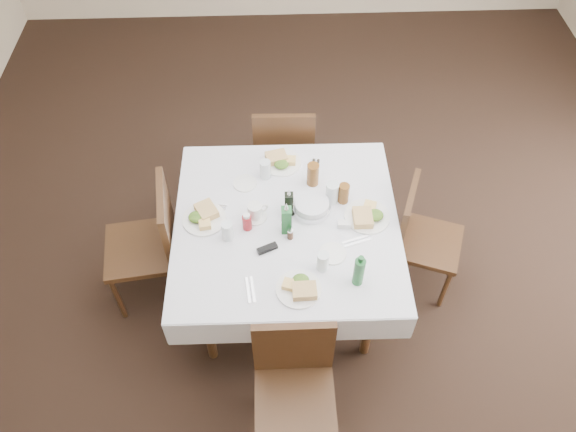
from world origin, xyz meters
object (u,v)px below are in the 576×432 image
at_px(bread_basket, 311,206).
at_px(oil_cruet_dark, 289,203).
at_px(chair_west, 153,239).
at_px(chair_east, 418,233).
at_px(chair_north, 284,147).
at_px(water_w, 227,231).
at_px(green_bottle, 359,271).
at_px(water_s, 323,261).
at_px(water_e, 332,193).
at_px(oil_cruet_green, 286,219).
at_px(coffee_mug, 255,212).
at_px(chair_south, 294,379).
at_px(dining_table, 287,230).
at_px(ketchup_bottle, 247,222).
at_px(water_n, 265,169).

bearing_deg(bread_basket, oil_cruet_dark, -173.40).
relative_size(chair_west, oil_cruet_dark, 4.45).
bearing_deg(chair_east, chair_north, 136.44).
distance_m(water_w, green_bottle, 0.81).
xyz_separation_m(water_s, bread_basket, (-0.04, 0.43, -0.03)).
distance_m(chair_north, water_e, 0.85).
bearing_deg(oil_cruet_dark, oil_cruet_green, -98.51).
relative_size(chair_north, coffee_mug, 5.91).
height_order(chair_north, coffee_mug, chair_north).
bearing_deg(coffee_mug, chair_west, 179.06).
xyz_separation_m(chair_south, chair_west, (-0.87, 0.97, 0.03)).
bearing_deg(green_bottle, chair_east, 47.09).
bearing_deg(water_w, oil_cruet_green, 6.54).
height_order(water_s, green_bottle, green_bottle).
height_order(chair_east, coffee_mug, chair_east).
xyz_separation_m(bread_basket, oil_cruet_dark, (-0.14, -0.02, 0.06)).
xyz_separation_m(dining_table, oil_cruet_dark, (0.02, 0.07, 0.17)).
bearing_deg(water_s, water_w, 156.28).
height_order(chair_south, bread_basket, chair_south).
distance_m(chair_east, coffee_mug, 1.11).
height_order(bread_basket, ketchup_bottle, ketchup_bottle).
bearing_deg(chair_south, green_bottle, 50.93).
xyz_separation_m(chair_south, water_n, (-0.13, 1.30, 0.30)).
bearing_deg(water_s, chair_north, 98.14).
bearing_deg(water_n, chair_south, -84.26).
distance_m(water_s, water_e, 0.52).
distance_m(water_e, green_bottle, 0.62).
distance_m(chair_south, green_bottle, 0.68).
distance_m(dining_table, chair_east, 0.90).
xyz_separation_m(chair_east, water_n, (-1.00, 0.30, 0.33)).
bearing_deg(coffee_mug, dining_table, -14.03).
bearing_deg(chair_west, chair_north, 44.23).
relative_size(chair_south, oil_cruet_dark, 4.24).
bearing_deg(water_n, oil_cruet_green, -75.30).
relative_size(dining_table, chair_north, 1.51).
height_order(chair_south, oil_cruet_dark, oil_cruet_dark).
bearing_deg(coffee_mug, bread_basket, 6.56).
relative_size(chair_north, water_e, 6.21).
relative_size(chair_north, water_n, 7.05).
bearing_deg(water_e, chair_north, 110.39).
xyz_separation_m(water_s, water_e, (0.10, 0.51, 0.01)).
relative_size(chair_east, water_w, 6.86).
xyz_separation_m(dining_table, oil_cruet_green, (-0.00, -0.07, 0.19)).
distance_m(water_s, green_bottle, 0.22).
bearing_deg(dining_table, chair_west, 176.13).
xyz_separation_m(water_n, oil_cruet_green, (0.12, -0.46, 0.04)).
bearing_deg(water_n, dining_table, -72.53).
relative_size(coffee_mug, green_bottle, 0.66).
bearing_deg(ketchup_bottle, oil_cruet_green, -7.10).
xyz_separation_m(water_n, ketchup_bottle, (-0.12, -0.43, -0.01)).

